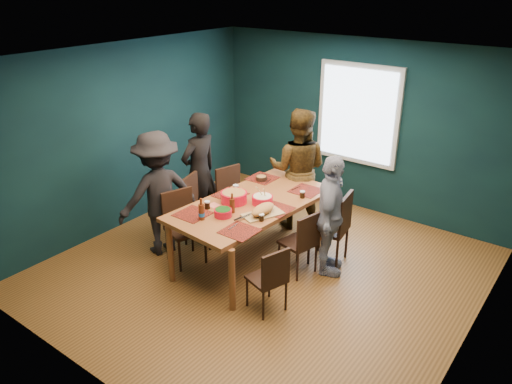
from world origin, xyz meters
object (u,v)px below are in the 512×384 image
Objects in this scene: dining_table at (252,207)px; chair_right_near at (271,276)px; chair_left_far at (232,193)px; chair_right_mid at (303,239)px; person_right at (330,216)px; bowl_dumpling at (262,199)px; chair_left_near at (182,221)px; chair_right_far at (336,223)px; chair_left_mid at (197,204)px; cutting_board at (263,210)px; person_far_left at (199,172)px; bowl_salad at (234,197)px; person_near_left at (158,194)px; bowl_herbs at (223,212)px; person_back at (298,169)px.

dining_table reaches higher than chair_right_near.
chair_left_far is 1.63m from chair_right_mid.
bowl_dumpling is at bearing 85.55° from person_right.
dining_table is 2.39× the size of chair_left_near.
person_right is at bearing -92.68° from chair_right_far.
chair_left_mid is 1.33m from cutting_board.
chair_left_near is at bearing -84.15° from chair_left_mid.
person_right is at bearing 93.91° from person_far_left.
bowl_salad reaches higher than chair_left_far.
chair_right_far is 0.32m from person_right.
chair_right_far is at bearing 52.56° from chair_left_near.
person_right reaches higher than dining_table.
chair_left_far is 2.18m from chair_right_near.
chair_left_far is 1.04m from bowl_salad.
person_near_left is at bearing -127.29° from chair_left_mid.
chair_right_near is at bearing -48.96° from bowl_dumpling.
chair_right_near is (1.68, -1.38, -0.07)m from chair_left_far.
person_far_left reaches higher than chair_right_mid.
dining_table is at bearing 155.38° from chair_right_near.
chair_left_mid is 0.62× the size of person_right.
chair_left_near is 0.78m from bowl_salad.
person_right reaches higher than bowl_dumpling.
chair_right_far reaches higher than chair_left_near.
bowl_herbs is at bearing 106.60° from person_right.
person_far_left is at bearing 136.56° from chair_left_near.
chair_right_far is (1.69, 1.12, 0.02)m from chair_left_near.
cutting_board is (0.33, -0.23, 0.14)m from dining_table.
chair_left_mid is 1.08m from bowl_herbs.
person_far_left is at bearing 171.04° from dining_table.
chair_right_far is 0.54m from chair_right_mid.
person_back is 1.35m from person_right.
cutting_board is at bearing 40.20° from bowl_herbs.
chair_left_near is 1.01m from person_far_left.
chair_right_near is (1.80, -0.74, -0.09)m from chair_left_mid.
person_far_left is (-0.44, 0.84, 0.32)m from chair_left_near.
chair_right_far reaches higher than dining_table.
chair_left_far is 1.16m from bowl_dumpling.
cutting_board is at bearing -9.12° from bowl_salad.
chair_left_mid is 1.53× the size of cutting_board.
bowl_dumpling is at bearing 149.87° from cutting_board.
person_far_left is 0.98× the size of person_back.
person_near_left is at bearing -143.88° from cutting_board.
chair_right_mid is at bearing 14.28° from bowl_salad.
bowl_salad is (-1.11, -0.72, 0.34)m from chair_right_far.
dining_table is 0.96m from chair_left_mid.
bowl_herbs reaches higher than chair_left_far.
bowl_dumpling is (1.08, 0.09, 0.34)m from chair_left_mid.
chair_right_far is 2.93× the size of bowl_salad.
chair_left_mid is 1.97m from chair_right_far.
person_right is 7.23× the size of bowl_herbs.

